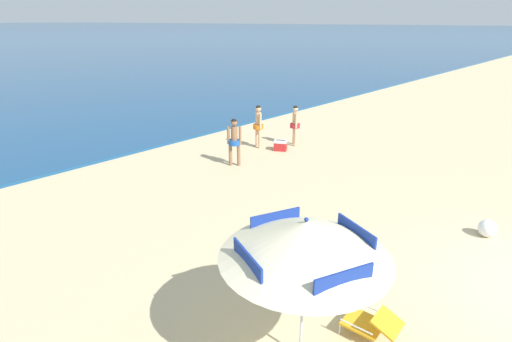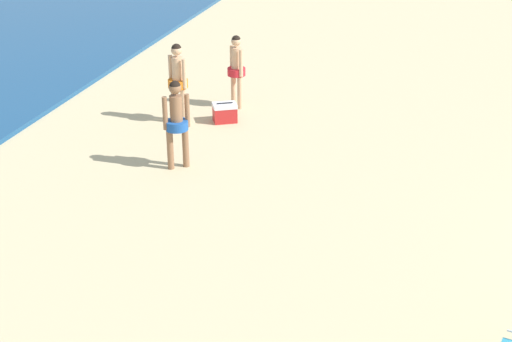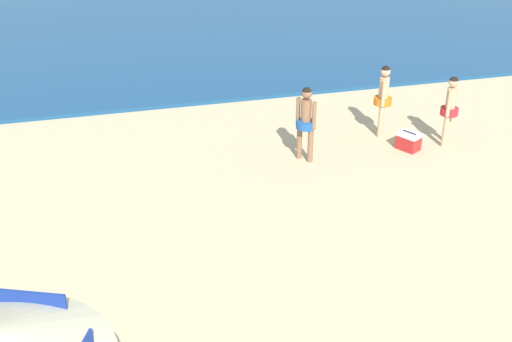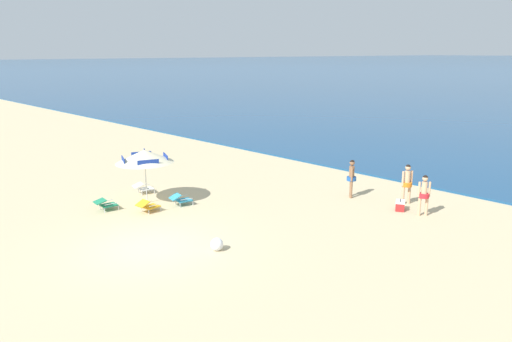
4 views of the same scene
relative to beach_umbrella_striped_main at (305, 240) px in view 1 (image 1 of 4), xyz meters
The scene contains 8 objects.
beach_umbrella_striped_main is the anchor object (origin of this frame).
lounge_chair_beside_umbrella 2.29m from the beach_umbrella_striped_main, 33.44° to the left, with size 0.71×0.97×0.52m.
lounge_chair_spare_folded 2.12m from the beach_umbrella_striped_main, 29.68° to the right, with size 0.62×0.91×0.51m.
person_standing_near_shore 10.84m from the beach_umbrella_striped_main, 45.16° to the left, with size 0.41×0.46×1.69m.
person_standing_beside 8.80m from the beach_umbrella_striped_main, 51.39° to the left, with size 0.41×0.41×1.66m.
person_wading_in 11.17m from the beach_umbrella_striped_main, 37.49° to the left, with size 0.40×0.40×1.62m.
cooler_box 10.52m from the beach_umbrella_striped_main, 40.52° to the left, with size 0.54×0.60×0.43m.
beach_ball 6.24m from the beach_umbrella_striped_main, 10.51° to the right, with size 0.42×0.42×0.42m, color white.
Camera 1 is at (-8.21, -0.23, 4.78)m, focal length 28.60 mm.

